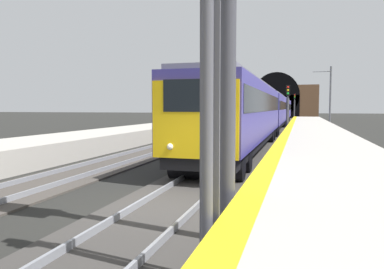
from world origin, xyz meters
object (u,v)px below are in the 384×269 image
(railway_signal_mid, at_px, (288,104))
(catenary_mast_near, at_px, (330,97))
(train_main_approaching, at_px, (270,110))
(railway_signal_near, at_px, (208,35))
(train_adjacent_platform, at_px, (236,109))
(railway_signal_far, at_px, (295,104))

(railway_signal_mid, distance_m, catenary_mast_near, 11.00)
(train_main_approaching, distance_m, catenary_mast_near, 9.74)
(railway_signal_near, height_order, catenary_mast_near, catenary_mast_near)
(train_adjacent_platform, height_order, railway_signal_far, railway_signal_far)
(train_main_approaching, height_order, railway_signal_mid, railway_signal_mid)
(train_main_approaching, relative_size, railway_signal_far, 10.87)
(train_adjacent_platform, relative_size, railway_signal_mid, 8.88)
(train_main_approaching, relative_size, catenary_mast_near, 7.89)
(catenary_mast_near, bearing_deg, railway_signal_far, 8.00)
(train_main_approaching, height_order, catenary_mast_near, catenary_mast_near)
(train_adjacent_platform, distance_m, catenary_mast_near, 11.42)
(railway_signal_far, height_order, catenary_mast_near, catenary_mast_near)
(train_adjacent_platform, distance_m, railway_signal_mid, 12.22)
(railway_signal_far, xyz_separation_m, catenary_mast_near, (-32.46, -4.56, 0.57))
(railway_signal_far, bearing_deg, railway_signal_mid, 0.00)
(railway_signal_near, distance_m, railway_signal_far, 74.55)
(train_main_approaching, distance_m, railway_signal_near, 35.01)
(train_main_approaching, bearing_deg, railway_signal_far, 177.22)
(railway_signal_mid, bearing_deg, railway_signal_far, -180.00)
(train_main_approaching, relative_size, railway_signal_mid, 12.50)
(train_adjacent_platform, bearing_deg, railway_signal_near, 8.02)
(railway_signal_far, distance_m, catenary_mast_near, 32.78)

